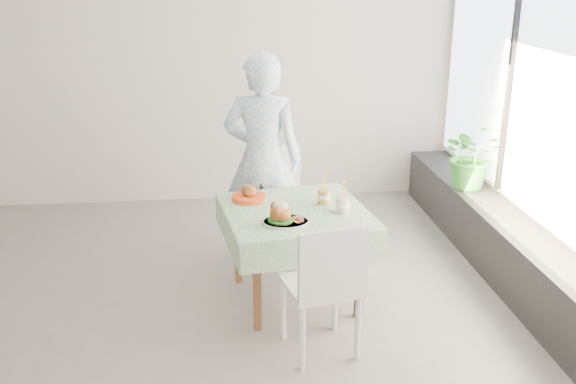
{
  "coord_description": "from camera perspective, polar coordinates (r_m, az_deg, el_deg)",
  "views": [
    {
      "loc": [
        0.46,
        -4.36,
        2.44
      ],
      "look_at": [
        0.95,
        0.13,
        0.87
      ],
      "focal_mm": 40.0,
      "sensor_mm": 36.0,
      "label": 1
    }
  ],
  "objects": [
    {
      "name": "floor",
      "position": [
        5.02,
        -10.87,
        -10.28
      ],
      "size": [
        6.0,
        6.0,
        0.0
      ],
      "primitive_type": "plane",
      "color": "slate",
      "rests_on": "ground"
    },
    {
      "name": "wall_back",
      "position": [
        6.95,
        -10.15,
        10.3
      ],
      "size": [
        6.0,
        0.02,
        2.8
      ],
      "primitive_type": "cube",
      "color": "beige",
      "rests_on": "ground"
    },
    {
      "name": "wall_front",
      "position": [
        2.18,
        -17.84,
        -10.3
      ],
      "size": [
        6.0,
        0.02,
        2.8
      ],
      "primitive_type": "cube",
      "color": "beige",
      "rests_on": "ground"
    },
    {
      "name": "wall_right",
      "position": [
        5.15,
        23.58,
        5.96
      ],
      "size": [
        0.02,
        5.0,
        2.8
      ],
      "primitive_type": "cube",
      "color": "beige",
      "rests_on": "ground"
    },
    {
      "name": "window_pane",
      "position": [
        5.09,
        23.66,
        8.69
      ],
      "size": [
        0.01,
        4.8,
        2.18
      ],
      "primitive_type": "cube",
      "color": "#D1E0F9",
      "rests_on": "ground"
    },
    {
      "name": "window_ledge",
      "position": [
        5.41,
        20.12,
        -5.92
      ],
      "size": [
        0.4,
        4.8,
        0.5
      ],
      "primitive_type": "cube",
      "color": "black",
      "rests_on": "ground"
    },
    {
      "name": "cafe_table",
      "position": [
        4.89,
        0.65,
        -4.66
      ],
      "size": [
        1.18,
        1.18,
        0.74
      ],
      "color": "brown",
      "rests_on": "ground"
    },
    {
      "name": "chair_far",
      "position": [
        5.64,
        -0.76,
        -3.07
      ],
      "size": [
        0.52,
        0.52,
        0.99
      ],
      "color": "white",
      "rests_on": "ground"
    },
    {
      "name": "chair_near",
      "position": [
        4.33,
        2.91,
        -10.55
      ],
      "size": [
        0.53,
        0.53,
        0.95
      ],
      "color": "white",
      "rests_on": "ground"
    },
    {
      "name": "diner",
      "position": [
        5.45,
        -2.27,
        2.9
      ],
      "size": [
        0.75,
        0.57,
        1.83
      ],
      "primitive_type": "imported",
      "rotation": [
        0.0,
        0.0,
        2.92
      ],
      "color": "#97CAF2",
      "rests_on": "ground"
    },
    {
      "name": "main_dish",
      "position": [
        4.51,
        -0.45,
        -2.16
      ],
      "size": [
        0.33,
        0.33,
        0.17
      ],
      "color": "white",
      "rests_on": "cafe_table"
    },
    {
      "name": "juice_cup_orange",
      "position": [
        4.89,
        3.2,
        -0.27
      ],
      "size": [
        0.11,
        0.11,
        0.3
      ],
      "color": "white",
      "rests_on": "cafe_table"
    },
    {
      "name": "juice_cup_lemonade",
      "position": [
        4.73,
        4.85,
        -1.01
      ],
      "size": [
        0.11,
        0.11,
        0.3
      ],
      "color": "white",
      "rests_on": "cafe_table"
    },
    {
      "name": "second_dish",
      "position": [
        4.97,
        -3.49,
        -0.34
      ],
      "size": [
        0.26,
        0.26,
        0.13
      ],
      "color": "red",
      "rests_on": "cafe_table"
    },
    {
      "name": "potted_plant",
      "position": [
        6.18,
        16.01,
        3.16
      ],
      "size": [
        0.61,
        0.55,
        0.62
      ],
      "primitive_type": "imported",
      "rotation": [
        0.0,
        0.0,
        0.11
      ],
      "color": "#2A7527",
      "rests_on": "window_ledge"
    }
  ]
}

